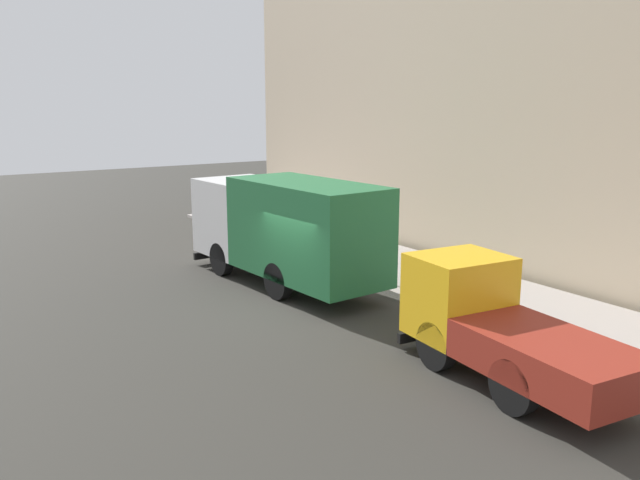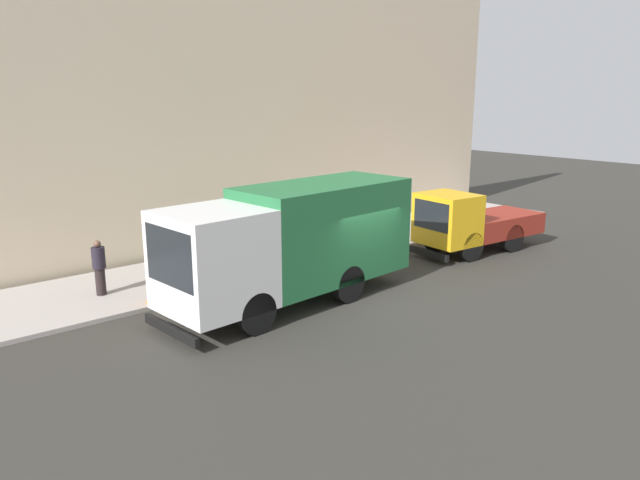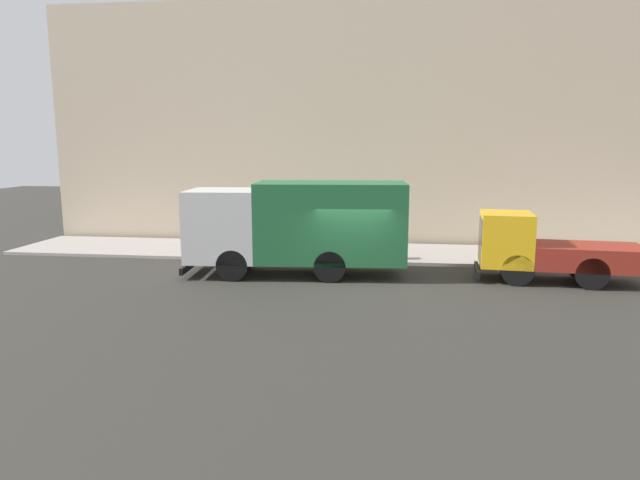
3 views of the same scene
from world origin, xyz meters
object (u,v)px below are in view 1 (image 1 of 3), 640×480
(large_utility_truck, at_px, (284,226))
(street_sign_post, at_px, (368,233))
(small_flatbed_truck, at_px, (498,326))
(traffic_cone_orange, at_px, (295,244))
(pedestrian_walking, at_px, (319,222))

(large_utility_truck, height_order, street_sign_post, large_utility_truck)
(small_flatbed_truck, bearing_deg, traffic_cone_orange, 84.88)
(pedestrian_walking, relative_size, street_sign_post, 0.66)
(large_utility_truck, bearing_deg, traffic_cone_orange, 50.18)
(traffic_cone_orange, bearing_deg, street_sign_post, -89.70)
(small_flatbed_truck, distance_m, street_sign_post, 7.50)
(pedestrian_walking, bearing_deg, traffic_cone_orange, 97.73)
(pedestrian_walking, xyz_separation_m, traffic_cone_orange, (-1.59, -0.86, -0.52))
(small_flatbed_truck, xyz_separation_m, pedestrian_walking, (3.73, 12.39, -0.14))
(large_utility_truck, xyz_separation_m, pedestrian_walking, (3.85, 4.00, -0.87))
(large_utility_truck, xyz_separation_m, small_flatbed_truck, (0.12, -8.39, -0.73))
(traffic_cone_orange, relative_size, street_sign_post, 0.26)
(large_utility_truck, distance_m, street_sign_post, 2.60)
(large_utility_truck, bearing_deg, street_sign_post, -32.18)
(traffic_cone_orange, distance_m, street_sign_post, 4.50)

